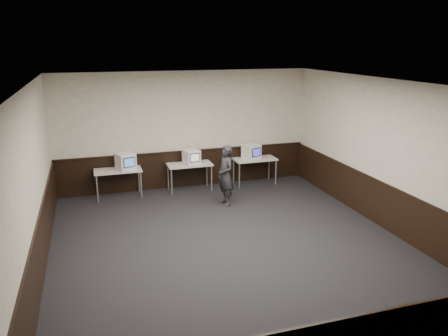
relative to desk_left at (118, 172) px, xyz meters
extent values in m
plane|color=black|center=(1.90, -3.60, -0.68)|extent=(8.00, 8.00, 0.00)
plane|color=white|center=(1.90, -3.60, 2.52)|extent=(8.00, 8.00, 0.00)
plane|color=beige|center=(1.90, 0.40, 0.92)|extent=(7.00, 0.00, 7.00)
plane|color=beige|center=(1.90, -7.60, 0.92)|extent=(7.00, 0.00, 7.00)
plane|color=beige|center=(-1.60, -3.60, 0.92)|extent=(0.00, 8.00, 8.00)
plane|color=beige|center=(5.40, -3.60, 0.92)|extent=(0.00, 8.00, 8.00)
cube|color=black|center=(1.90, 0.38, -0.18)|extent=(6.98, 0.04, 1.00)
cube|color=black|center=(-1.58, -3.60, -0.18)|extent=(0.04, 7.98, 1.00)
cube|color=black|center=(5.38, -3.60, -0.18)|extent=(0.04, 7.98, 1.00)
cube|color=black|center=(1.90, 0.36, 0.34)|extent=(6.98, 0.06, 0.04)
cube|color=beige|center=(0.00, 0.00, 0.05)|extent=(1.20, 0.60, 0.04)
cylinder|color=#999999|center=(-0.55, -0.25, -0.32)|extent=(0.04, 0.04, 0.71)
cylinder|color=#999999|center=(0.55, -0.25, -0.32)|extent=(0.04, 0.04, 0.71)
cylinder|color=#999999|center=(-0.55, 0.25, -0.32)|extent=(0.04, 0.04, 0.71)
cylinder|color=#999999|center=(0.55, 0.25, -0.32)|extent=(0.04, 0.04, 0.71)
cube|color=beige|center=(1.90, 0.00, 0.05)|extent=(1.20, 0.60, 0.04)
cylinder|color=#999999|center=(1.35, -0.25, -0.32)|extent=(0.04, 0.04, 0.71)
cylinder|color=#999999|center=(2.45, -0.25, -0.32)|extent=(0.04, 0.04, 0.71)
cylinder|color=#999999|center=(1.35, 0.25, -0.32)|extent=(0.04, 0.04, 0.71)
cylinder|color=#999999|center=(2.45, 0.25, -0.32)|extent=(0.04, 0.04, 0.71)
cube|color=beige|center=(3.80, 0.00, 0.05)|extent=(1.20, 0.60, 0.04)
cylinder|color=#999999|center=(3.25, -0.25, -0.32)|extent=(0.04, 0.04, 0.71)
cylinder|color=#999999|center=(4.35, -0.25, -0.32)|extent=(0.04, 0.04, 0.71)
cylinder|color=#999999|center=(3.25, 0.25, -0.32)|extent=(0.04, 0.04, 0.71)
cylinder|color=#999999|center=(4.35, 0.25, -0.32)|extent=(0.04, 0.04, 0.71)
cube|color=white|center=(0.21, -0.03, 0.28)|extent=(0.55, 0.56, 0.43)
cube|color=black|center=(0.28, -0.24, 0.31)|extent=(0.31, 0.12, 0.26)
cube|color=#3764A3|center=(0.29, -0.25, 0.31)|extent=(0.26, 0.10, 0.21)
cube|color=white|center=(1.96, -0.01, 0.27)|extent=(0.47, 0.49, 0.39)
cube|color=black|center=(2.00, -0.21, 0.29)|extent=(0.29, 0.08, 0.23)
cube|color=#B5C6AD|center=(2.00, -0.22, 0.29)|extent=(0.25, 0.06, 0.19)
cube|color=white|center=(3.69, 0.01, 0.28)|extent=(0.53, 0.54, 0.41)
cube|color=black|center=(3.76, -0.19, 0.30)|extent=(0.29, 0.12, 0.25)
cube|color=#3938A7|center=(3.77, -0.20, 0.30)|extent=(0.25, 0.09, 0.20)
imported|color=#27262B|center=(2.50, -1.36, 0.08)|extent=(0.45, 0.61, 1.52)
camera|label=1|loc=(-0.60, -11.15, 3.24)|focal=35.00mm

